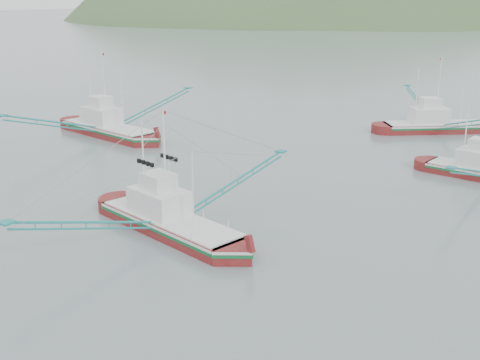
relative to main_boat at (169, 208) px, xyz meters
The scene contains 5 objects.
ground 3.67m from the main_boat, 13.98° to the right, with size 1200.00×1200.00×0.00m, color slate.
main_boat is the anchor object (origin of this frame).
bg_boat_far 46.88m from the main_boat, 79.51° to the left, with size 19.07×22.79×10.37m.
bg_boat_left 34.69m from the main_boat, 140.83° to the left, with size 15.79×27.41×11.21m.
headland_left 400.45m from the main_boat, 116.22° to the left, with size 448.00×308.00×210.00m, color #3E5B2F.
Camera 1 is at (23.72, -32.75, 17.21)m, focal length 45.00 mm.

